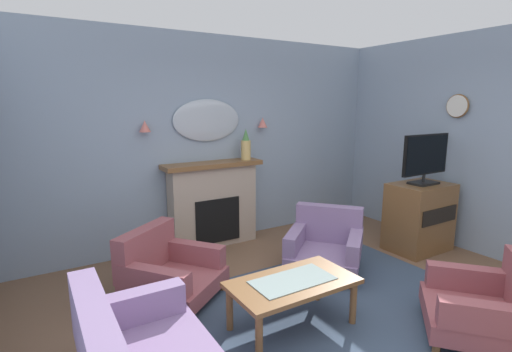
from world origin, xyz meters
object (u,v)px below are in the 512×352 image
fireplace (213,205)px  tv_flatscreen (426,158)px  mantel_vase_left (246,146)px  wall_mirror (207,120)px  armchair_in_corner (167,270)px  coffee_table (293,287)px  wall_sconce_left (145,126)px  wall_sconce_right (263,123)px  armchair_by_coffee_table (326,244)px  wall_clock (458,106)px  tv_cabinet (419,217)px  armchair_near_fireplace (491,306)px

fireplace → tv_flatscreen: 2.85m
mantel_vase_left → wall_mirror: wall_mirror is taller
fireplace → armchair_in_corner: bearing=-132.9°
coffee_table → wall_sconce_left: bearing=104.6°
wall_sconce_right → armchair_by_coffee_table: bearing=-92.2°
wall_sconce_right → wall_clock: wall_clock is taller
coffee_table → armchair_in_corner: size_ratio=0.97×
wall_mirror → wall_sconce_right: (0.85, -0.05, -0.05)m
wall_mirror → wall_sconce_left: (-0.85, -0.05, -0.05)m
wall_sconce_left → wall_sconce_right: bearing=0.0°
fireplace → wall_clock: bearing=-30.7°
fireplace → armchair_by_coffee_table: (0.79, -1.40, -0.27)m
mantel_vase_left → tv_cabinet: mantel_vase_left is taller
wall_sconce_right → tv_flatscreen: bearing=-50.1°
fireplace → armchair_in_corner: size_ratio=1.20×
mantel_vase_left → wall_clock: size_ratio=1.39×
mantel_vase_left → wall_sconce_left: 1.39m
tv_flatscreen → fireplace: bearing=144.8°
fireplace → tv_flatscreen: (2.26, -1.60, 0.68)m
armchair_in_corner → tv_cabinet: (3.29, -0.47, 0.15)m
coffee_table → armchair_near_fireplace: 1.62m
mantel_vase_left → wall_clock: bearing=-35.4°
wall_sconce_left → wall_clock: wall_clock is taller
armchair_in_corner → armchair_near_fireplace: bearing=-44.8°
wall_mirror → tv_cabinet: size_ratio=1.07×
armchair_in_corner → tv_flatscreen: bearing=-8.5°
wall_mirror → wall_sconce_left: 0.85m
coffee_table → tv_flatscreen: (2.53, 0.56, 0.86)m
wall_sconce_right → armchair_in_corner: wall_sconce_right is taller
armchair_in_corner → fireplace: bearing=47.1°
fireplace → mantel_vase_left: size_ratio=3.17×
fireplace → wall_mirror: size_ratio=1.42×
wall_mirror → tv_flatscreen: wall_mirror is taller
coffee_table → armchair_near_fireplace: (1.29, -0.99, -0.08)m
wall_clock → armchair_in_corner: bearing=171.9°
mantel_vase_left → armchair_by_coffee_table: bearing=-77.9°
armchair_by_coffee_table → fireplace: bearing=119.6°
wall_clock → tv_flatscreen: bearing=174.5°
coffee_table → tv_flatscreen: tv_flatscreen is taller
wall_sconce_left → wall_clock: 4.03m
fireplace → armchair_near_fireplace: (1.02, -3.15, -0.27)m
fireplace → mantel_vase_left: bearing=-3.2°
wall_sconce_right → tv_cabinet: 2.50m
armchair_near_fireplace → armchair_in_corner: (-2.05, 2.04, 0.00)m
wall_sconce_left → wall_mirror: bearing=3.4°
wall_sconce_left → wall_clock: size_ratio=0.45×
mantel_vase_left → wall_clock: 2.85m
armchair_in_corner → tv_flatscreen: tv_flatscreen is taller
wall_clock → tv_cabinet: wall_clock is taller
wall_mirror → wall_sconce_left: wall_mirror is taller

